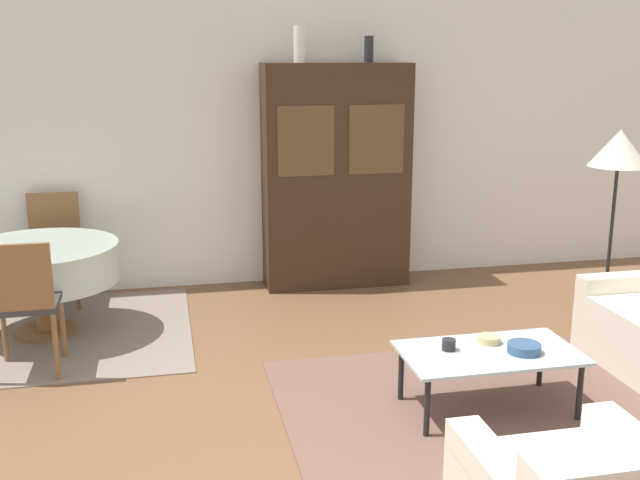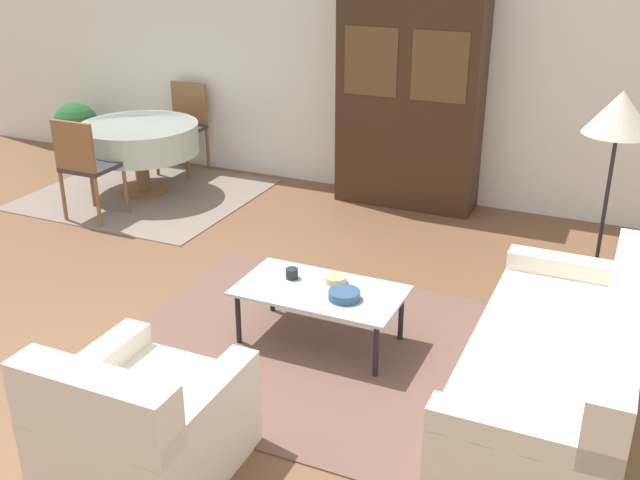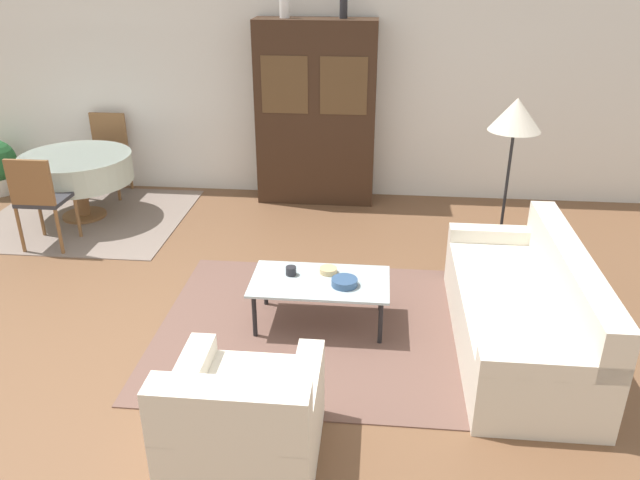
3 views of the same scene
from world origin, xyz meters
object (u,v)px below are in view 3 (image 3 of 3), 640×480
Objects in this scene: armchair at (244,423)px; dining_chair_far at (107,148)px; coffee_table at (320,284)px; dining_table at (77,169)px; floor_lamp at (515,120)px; bowl_small at (328,270)px; vase_tall at (284,2)px; bowl at (344,282)px; couch at (524,313)px; dining_chair_near at (40,196)px; display_cabinet at (316,114)px; vase_short at (344,7)px; cup at (291,271)px.

armchair is 5.07m from dining_chair_far.
coffee_table is 3.50m from dining_table.
bowl_small is (-1.56, -1.14, -0.98)m from floor_lamp.
coffee_table is 3.44m from vase_tall.
couch is at bearing -5.08° from bowl.
floor_lamp is 7.83× the size of bowl.
dining_chair_far is 3.00× the size of vase_tall.
floor_lamp is (4.50, 0.13, 0.83)m from dining_chair_near.
dining_table is 8.40× the size of bowl_small.
bowl is at bearing 137.41° from dining_chair_far.
dining_chair_near is at bearing 158.75° from bowl.
display_cabinet reaches higher than couch.
couch is 3.88m from vase_short.
coffee_table is at bearing -21.52° from dining_chair_near.
display_cabinet is at bearing 141.66° from floor_lamp.
display_cabinet is 6.51× the size of vase_tall.
display_cabinet is (-0.03, 4.36, 0.75)m from armchair.
floor_lamp is at bearing 32.84° from cup.
couch is at bearing -25.71° from dining_table.
dining_table is at bearing 64.29° from couch.
vase_short is (-0.02, 2.80, 1.85)m from coffee_table.
bowl is at bearing -79.73° from display_cabinet.
floor_lamp is 4.97× the size of vase_tall.
coffee_table is at bearing -34.12° from dining_table.
floor_lamp is 2.38m from vase_short.
couch is 1.37m from bowl.
dining_chair_far is at bearing -179.62° from display_cabinet.
dining_chair_near is at bearing 73.45° from couch.
coffee_table is at bearing 136.14° from dining_chair_far.
vase_short is (-0.22, 2.86, 1.79)m from bowl.
dining_chair_near is 3.25m from vase_tall.
vase_short is (0.22, 2.72, 1.78)m from cup.
dining_chair_near is at bearing 161.13° from bowl_small.
coffee_table is 3.12m from dining_chair_near.
vase_short is at bearing 0.18° from display_cabinet.
vase_tall is (-0.42, 2.72, 1.83)m from cup.
vase_short is (-1.63, 1.53, 0.81)m from floor_lamp.
armchair is at bearing 126.75° from couch.
couch is 1.71× the size of dining_table.
vase_tall is (2.23, 1.66, 1.69)m from dining_chair_near.
couch is 1.29× the size of floor_lamp.
vase_short reaches higher than floor_lamp.
coffee_table is 3.40× the size of vase_tall.
floor_lamp is (4.50, -0.69, 0.82)m from dining_table.
bowl_small is at bearing -88.40° from vase_short.
vase_tall reaches higher than armchair.
couch reaches higher than bowl.
couch reaches higher than armchair.
display_cabinet is 2.79m from cup.
vase_tall is at bearing 103.31° from coffee_table.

